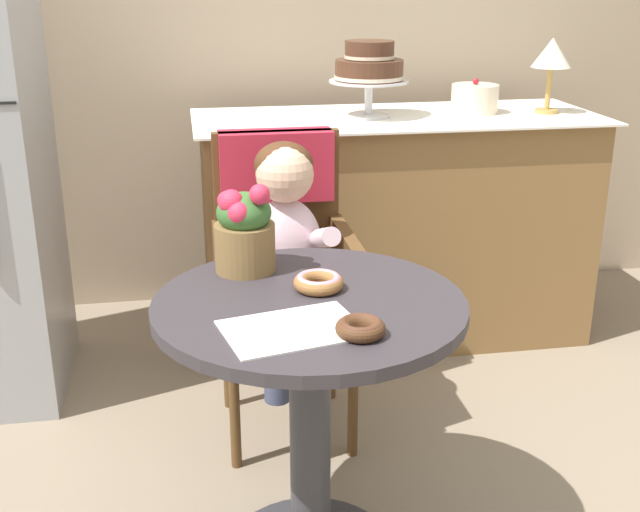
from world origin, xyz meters
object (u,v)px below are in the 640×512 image
at_px(tiered_cake_stand, 369,68).
at_px(donut_front, 360,327).
at_px(donut_mid, 319,282).
at_px(wicker_chair, 281,235).
at_px(table_lamp, 552,56).
at_px(cafe_table, 310,382).
at_px(flower_vase, 244,228).
at_px(seated_child, 287,240).
at_px(round_layer_cake, 475,99).

bearing_deg(tiered_cake_stand, donut_front, -103.49).
xyz_separation_m(donut_mid, tiered_cake_stand, (0.40, 1.24, 0.34)).
bearing_deg(wicker_chair, table_lamp, 24.08).
height_order(cafe_table, table_lamp, table_lamp).
height_order(cafe_table, donut_mid, donut_mid).
distance_m(flower_vase, tiered_cake_stand, 1.25).
bearing_deg(flower_vase, donut_front, -64.33).
height_order(cafe_table, seated_child, seated_child).
xyz_separation_m(donut_front, flower_vase, (-0.20, 0.42, 0.09)).
bearing_deg(cafe_table, tiered_cake_stand, 71.55).
distance_m(donut_front, donut_mid, 0.26).
height_order(tiered_cake_stand, round_layer_cake, tiered_cake_stand).
xyz_separation_m(seated_child, table_lamp, (1.12, 0.71, 0.44)).
height_order(seated_child, round_layer_cake, round_layer_cake).
bearing_deg(round_layer_cake, table_lamp, -10.81).
xyz_separation_m(donut_mid, table_lamp, (1.11, 1.21, 0.38)).
relative_size(seated_child, round_layer_cake, 4.00).
bearing_deg(wicker_chair, donut_mid, -91.43).
bearing_deg(wicker_chair, tiered_cake_stand, 52.63).
height_order(donut_front, tiered_cake_stand, tiered_cake_stand).
bearing_deg(table_lamp, cafe_table, -131.96).
xyz_separation_m(round_layer_cake, table_lamp, (0.28, -0.05, 0.16)).
xyz_separation_m(wicker_chair, donut_mid, (0.01, -0.65, 0.10)).
bearing_deg(wicker_chair, round_layer_cake, 33.55).
relative_size(donut_front, flower_vase, 0.45).
relative_size(cafe_table, round_layer_cake, 3.97).
relative_size(seated_child, donut_mid, 6.12).
height_order(flower_vase, round_layer_cake, round_layer_cake).
xyz_separation_m(wicker_chair, donut_front, (0.05, -0.91, 0.10)).
bearing_deg(donut_front, flower_vase, 115.67).
bearing_deg(seated_child, flower_vase, -113.51).
bearing_deg(flower_vase, round_layer_cake, 48.14).
height_order(seated_child, table_lamp, table_lamp).
height_order(wicker_chair, donut_front, wicker_chair).
distance_m(donut_front, round_layer_cake, 1.73).
bearing_deg(donut_front, table_lamp, 54.03).
bearing_deg(round_layer_cake, flower_vase, -131.86).
distance_m(wicker_chair, tiered_cake_stand, 0.84).
xyz_separation_m(cafe_table, round_layer_cake, (0.86, 1.32, 0.45)).
relative_size(tiered_cake_stand, table_lamp, 1.05).
xyz_separation_m(cafe_table, seated_child, (0.02, 0.56, 0.17)).
relative_size(round_layer_cake, table_lamp, 0.64).
bearing_deg(wicker_chair, donut_front, -89.00).
xyz_separation_m(wicker_chair, table_lamp, (1.12, 0.55, 0.48)).
bearing_deg(donut_front, round_layer_cake, 62.61).
distance_m(cafe_table, tiered_cake_stand, 1.49).
relative_size(flower_vase, table_lamp, 0.81).
bearing_deg(donut_front, tiered_cake_stand, 76.51).
xyz_separation_m(flower_vase, round_layer_cake, (0.99, 1.10, 0.12)).
bearing_deg(donut_mid, table_lamp, 47.46).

